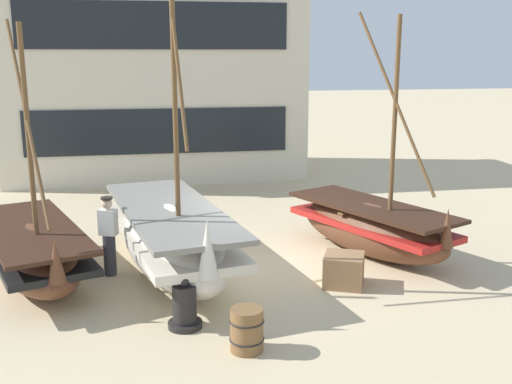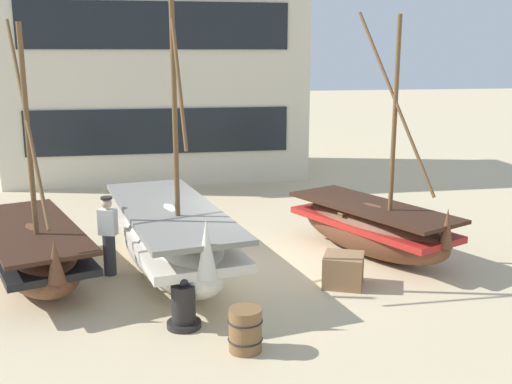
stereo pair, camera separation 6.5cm
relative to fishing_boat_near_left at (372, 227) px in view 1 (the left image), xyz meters
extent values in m
plane|color=#CCB78E|center=(-2.56, -0.18, -0.66)|extent=(120.00, 120.00, 0.00)
ellipsoid|color=brown|center=(-0.01, 0.02, -0.07)|extent=(3.13, 4.50, 1.18)
cube|color=red|center=(-0.01, 0.02, 0.08)|extent=(3.07, 4.35, 0.14)
cube|color=#351E13|center=(-0.01, 0.02, 0.47)|extent=(3.14, 4.44, 0.08)
cone|color=brown|center=(0.87, -1.85, 0.46)|extent=(0.39, 0.39, 0.82)
cylinder|color=brown|center=(0.22, -0.47, 2.42)|extent=(0.10, 0.10, 4.52)
cylinder|color=brown|center=(0.22, -0.47, 2.89)|extent=(1.08, 2.19, 3.77)
cube|color=brown|center=(-0.14, 0.31, 0.34)|extent=(1.32, 0.73, 0.06)
ellipsoid|color=silver|center=(-4.60, -0.45, 0.07)|extent=(2.80, 5.80, 1.45)
cube|color=silver|center=(-4.60, -0.45, 0.25)|extent=(2.77, 5.59, 0.17)
cube|color=gray|center=(-4.60, -0.45, 0.73)|extent=(2.83, 5.71, 0.10)
cone|color=silver|center=(-4.10, -3.07, 0.72)|extent=(0.42, 0.42, 1.02)
cylinder|color=brown|center=(-4.47, -1.13, 3.37)|extent=(0.10, 0.10, 6.03)
cylinder|color=brown|center=(-4.47, -1.13, 4.58)|extent=(0.38, 1.67, 4.80)
cube|color=brown|center=(-4.68, -0.04, 0.57)|extent=(1.69, 0.47, 0.06)
ellipsoid|color=brown|center=(-7.39, -0.26, -0.09)|extent=(3.08, 4.90, 1.13)
cube|color=black|center=(-7.39, -0.26, 0.05)|extent=(3.03, 4.73, 0.14)
cube|color=#351E13|center=(-7.39, -0.26, 0.43)|extent=(3.09, 4.83, 0.08)
cone|color=brown|center=(-6.64, -2.35, 0.41)|extent=(0.41, 0.41, 0.79)
cylinder|color=brown|center=(-7.19, -0.81, 2.29)|extent=(0.10, 0.10, 4.32)
cylinder|color=brown|center=(-7.19, -0.81, 2.70)|extent=(0.97, 2.54, 3.70)
cube|color=brown|center=(-7.51, 0.06, 0.30)|extent=(1.49, 0.67, 0.06)
cylinder|color=#33333D|center=(-5.87, -0.28, -0.22)|extent=(0.26, 0.26, 0.88)
cube|color=silver|center=(-5.87, -0.28, 0.49)|extent=(0.42, 0.35, 0.54)
sphere|color=beige|center=(-5.87, -0.28, 0.88)|extent=(0.22, 0.22, 0.22)
cylinder|color=#2D2823|center=(-5.87, -0.28, 1.00)|extent=(0.24, 0.24, 0.05)
cylinder|color=black|center=(-4.50, -3.06, -0.61)|extent=(0.59, 0.59, 0.10)
cylinder|color=black|center=(-4.50, -3.06, -0.23)|extent=(0.41, 0.41, 0.66)
sphere|color=black|center=(-4.50, -3.06, 0.17)|extent=(0.23, 0.23, 0.23)
cylinder|color=brown|center=(-3.61, -4.07, -0.31)|extent=(0.52, 0.52, 0.70)
torus|color=black|center=(-3.61, -4.07, -0.16)|extent=(0.56, 0.56, 0.03)
torus|color=black|center=(-3.61, -4.07, -0.46)|extent=(0.56, 0.56, 0.03)
cube|color=olive|center=(-1.24, -1.72, -0.34)|extent=(1.01, 1.01, 0.64)
cube|color=beige|center=(-4.58, 10.84, 2.85)|extent=(10.62, 5.09, 7.02)
cube|color=black|center=(-4.58, 8.26, 1.27)|extent=(8.92, 0.06, 1.54)
cube|color=black|center=(-4.58, 8.26, 4.78)|extent=(8.92, 0.06, 1.54)
camera|label=1|loc=(-5.05, -12.63, 3.90)|focal=42.39mm
camera|label=2|loc=(-4.98, -12.64, 3.90)|focal=42.39mm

